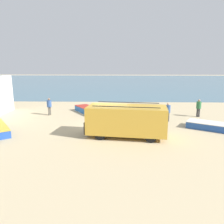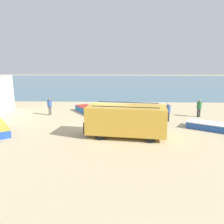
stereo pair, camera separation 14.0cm
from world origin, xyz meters
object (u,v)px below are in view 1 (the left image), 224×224
(fishing_rowboat_2, at_px, (216,127))
(fishing_rowboat_3, at_px, (89,110))
(fisherman_0, at_px, (49,105))
(fisherman_1, at_px, (199,106))
(parked_van, at_px, (126,120))
(fisherman_2, at_px, (168,110))
(fishing_rowboat_1, at_px, (137,113))

(fishing_rowboat_2, xyz_separation_m, fishing_rowboat_3, (-10.32, 5.67, 0.02))
(fisherman_0, bearing_deg, fisherman_1, -149.57)
(fishing_rowboat_2, distance_m, fishing_rowboat_3, 11.77)
(parked_van, height_order, fisherman_1, parked_van)
(fishing_rowboat_3, distance_m, fisherman_0, 3.87)
(fisherman_0, xyz_separation_m, fisherman_2, (10.87, -2.10, -0.03))
(fishing_rowboat_3, distance_m, fisherman_2, 7.94)
(fisherman_2, bearing_deg, fishing_rowboat_3, 61.91)
(parked_van, xyz_separation_m, fisherman_1, (6.91, 6.01, -0.17))
(fishing_rowboat_1, bearing_deg, fishing_rowboat_3, 156.53)
(fishing_rowboat_1, relative_size, fisherman_2, 2.75)
(fishing_rowboat_2, xyz_separation_m, fisherman_2, (-3.09, 2.47, 0.71))
(fishing_rowboat_2, relative_size, fisherman_0, 2.73)
(fisherman_1, bearing_deg, fishing_rowboat_1, -57.44)
(fishing_rowboat_2, relative_size, fisherman_2, 2.80)
(fisherman_2, bearing_deg, fishing_rowboat_2, -132.92)
(fishing_rowboat_3, bearing_deg, parked_van, -7.77)
(fishing_rowboat_3, xyz_separation_m, fisherman_0, (-3.64, -1.10, 0.71))
(fishing_rowboat_3, bearing_deg, fisherman_1, 49.07)
(fishing_rowboat_1, relative_size, fishing_rowboat_2, 0.98)
(fisherman_0, height_order, fisherman_2, fisherman_0)
(fishing_rowboat_3, relative_size, fisherman_0, 2.63)
(fishing_rowboat_2, bearing_deg, fishing_rowboat_1, 171.35)
(fisherman_1, bearing_deg, fishing_rowboat_3, -62.18)
(fishing_rowboat_1, relative_size, fishing_rowboat_3, 1.02)
(fishing_rowboat_3, xyz_separation_m, fisherman_1, (10.47, -1.37, 0.70))
(fishing_rowboat_2, relative_size, fishing_rowboat_3, 1.04)
(fishing_rowboat_3, distance_m, fisherman_1, 10.58)
(fishing_rowboat_1, distance_m, fishing_rowboat_2, 7.16)
(fishing_rowboat_2, height_order, fisherman_1, fisherman_1)
(fisherman_0, bearing_deg, fishing_rowboat_1, -148.49)
(parked_van, distance_m, fishing_rowboat_1, 6.46)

